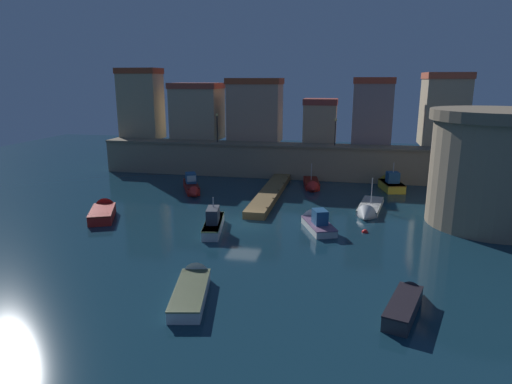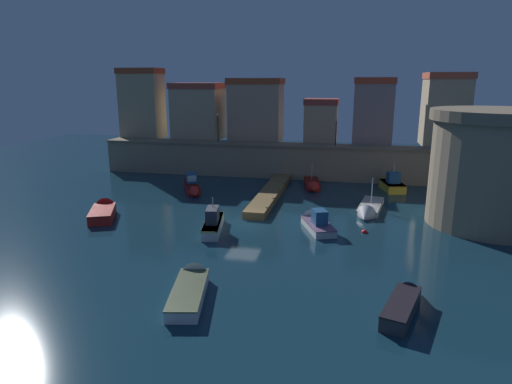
{
  "view_description": "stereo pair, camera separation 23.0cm",
  "coord_description": "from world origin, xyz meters",
  "px_view_note": "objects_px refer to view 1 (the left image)",
  "views": [
    {
      "loc": [
        7.91,
        -32.24,
        11.01
      ],
      "look_at": [
        0.0,
        4.81,
        1.4
      ],
      "focal_mm": 31.3,
      "sensor_mm": 36.0,
      "label": 1
    },
    {
      "loc": [
        8.13,
        -32.19,
        11.01
      ],
      "look_at": [
        0.0,
        4.81,
        1.4
      ],
      "focal_mm": 31.3,
      "sensor_mm": 36.0,
      "label": 2
    }
  ],
  "objects_px": {
    "fortress_tower": "(494,168)",
    "moored_boat_0": "(316,221)",
    "moored_boat_1": "(406,302)",
    "moored_boat_2": "(214,221)",
    "moored_boat_6": "(312,185)",
    "moored_boat_4": "(368,210)",
    "moored_boat_7": "(103,211)",
    "moored_boat_5": "(192,187)",
    "moored_boat_8": "(390,183)",
    "quay_lamp_0": "(217,123)",
    "moored_boat_3": "(193,285)",
    "quay_lamp_1": "(335,127)",
    "mooring_buoy_0": "(365,232)"
  },
  "relations": [
    {
      "from": "fortress_tower",
      "to": "moored_boat_6",
      "type": "relative_size",
      "value": 1.9
    },
    {
      "from": "moored_boat_0",
      "to": "moored_boat_8",
      "type": "height_order",
      "value": "moored_boat_8"
    },
    {
      "from": "mooring_buoy_0",
      "to": "moored_boat_2",
      "type": "bearing_deg",
      "value": -172.95
    },
    {
      "from": "quay_lamp_1",
      "to": "moored_boat_2",
      "type": "height_order",
      "value": "quay_lamp_1"
    },
    {
      "from": "moored_boat_3",
      "to": "moored_boat_6",
      "type": "bearing_deg",
      "value": -21.41
    },
    {
      "from": "moored_boat_1",
      "to": "moored_boat_8",
      "type": "distance_m",
      "value": 25.78
    },
    {
      "from": "moored_boat_5",
      "to": "quay_lamp_0",
      "type": "bearing_deg",
      "value": 153.7
    },
    {
      "from": "fortress_tower",
      "to": "moored_boat_0",
      "type": "distance_m",
      "value": 14.11
    },
    {
      "from": "moored_boat_1",
      "to": "moored_boat_2",
      "type": "relative_size",
      "value": 0.82
    },
    {
      "from": "moored_boat_0",
      "to": "moored_boat_6",
      "type": "height_order",
      "value": "moored_boat_6"
    },
    {
      "from": "moored_boat_1",
      "to": "moored_boat_6",
      "type": "bearing_deg",
      "value": 32.5
    },
    {
      "from": "moored_boat_5",
      "to": "moored_boat_6",
      "type": "bearing_deg",
      "value": 83.2
    },
    {
      "from": "moored_boat_3",
      "to": "moored_boat_7",
      "type": "relative_size",
      "value": 1.17
    },
    {
      "from": "quay_lamp_0",
      "to": "moored_boat_8",
      "type": "bearing_deg",
      "value": -10.07
    },
    {
      "from": "moored_boat_4",
      "to": "moored_boat_7",
      "type": "relative_size",
      "value": 1.3
    },
    {
      "from": "moored_boat_2",
      "to": "moored_boat_8",
      "type": "height_order",
      "value": "moored_boat_8"
    },
    {
      "from": "moored_boat_5",
      "to": "moored_boat_7",
      "type": "height_order",
      "value": "moored_boat_5"
    },
    {
      "from": "moored_boat_2",
      "to": "quay_lamp_0",
      "type": "bearing_deg",
      "value": 4.87
    },
    {
      "from": "moored_boat_6",
      "to": "mooring_buoy_0",
      "type": "relative_size",
      "value": 11.37
    },
    {
      "from": "moored_boat_1",
      "to": "moored_boat_7",
      "type": "bearing_deg",
      "value": 81.25
    },
    {
      "from": "quay_lamp_1",
      "to": "moored_boat_7",
      "type": "xyz_separation_m",
      "value": [
        -17.97,
        -18.26,
        -5.45
      ]
    },
    {
      "from": "fortress_tower",
      "to": "moored_boat_3",
      "type": "height_order",
      "value": "fortress_tower"
    },
    {
      "from": "moored_boat_0",
      "to": "moored_boat_6",
      "type": "relative_size",
      "value": 1.0
    },
    {
      "from": "moored_boat_0",
      "to": "moored_boat_1",
      "type": "relative_size",
      "value": 1.02
    },
    {
      "from": "moored_boat_3",
      "to": "moored_boat_0",
      "type": "bearing_deg",
      "value": -36.41
    },
    {
      "from": "moored_boat_4",
      "to": "moored_boat_5",
      "type": "bearing_deg",
      "value": -93.42
    },
    {
      "from": "moored_boat_0",
      "to": "moored_boat_2",
      "type": "height_order",
      "value": "moored_boat_2"
    },
    {
      "from": "quay_lamp_0",
      "to": "moored_boat_1",
      "type": "bearing_deg",
      "value": -57.83
    },
    {
      "from": "quay_lamp_0",
      "to": "moored_boat_0",
      "type": "xyz_separation_m",
      "value": [
        13.02,
        -17.4,
        -5.62
      ]
    },
    {
      "from": "moored_boat_0",
      "to": "moored_boat_5",
      "type": "height_order",
      "value": "moored_boat_5"
    },
    {
      "from": "quay_lamp_1",
      "to": "moored_boat_2",
      "type": "xyz_separation_m",
      "value": [
        -8.09,
        -19.3,
        -5.3
      ]
    },
    {
      "from": "quay_lamp_1",
      "to": "moored_boat_4",
      "type": "height_order",
      "value": "quay_lamp_1"
    },
    {
      "from": "moored_boat_2",
      "to": "moored_boat_3",
      "type": "height_order",
      "value": "moored_boat_2"
    },
    {
      "from": "moored_boat_4",
      "to": "moored_boat_7",
      "type": "xyz_separation_m",
      "value": [
        -21.46,
        -5.46,
        0.18
      ]
    },
    {
      "from": "moored_boat_5",
      "to": "moored_boat_4",
      "type": "bearing_deg",
      "value": 51.35
    },
    {
      "from": "moored_boat_2",
      "to": "mooring_buoy_0",
      "type": "distance_m",
      "value": 11.29
    },
    {
      "from": "quay_lamp_1",
      "to": "moored_boat_0",
      "type": "distance_m",
      "value": 18.24
    },
    {
      "from": "fortress_tower",
      "to": "moored_boat_5",
      "type": "distance_m",
      "value": 26.87
    },
    {
      "from": "moored_boat_1",
      "to": "mooring_buoy_0",
      "type": "height_order",
      "value": "moored_boat_1"
    },
    {
      "from": "fortress_tower",
      "to": "moored_boat_1",
      "type": "bearing_deg",
      "value": -116.77
    },
    {
      "from": "fortress_tower",
      "to": "moored_boat_1",
      "type": "distance_m",
      "value": 17.59
    },
    {
      "from": "moored_boat_5",
      "to": "moored_boat_7",
      "type": "xyz_separation_m",
      "value": [
        -4.34,
        -9.27,
        -0.13
      ]
    },
    {
      "from": "moored_boat_0",
      "to": "moored_boat_3",
      "type": "bearing_deg",
      "value": 133.24
    },
    {
      "from": "quay_lamp_0",
      "to": "moored_boat_7",
      "type": "distance_m",
      "value": 19.6
    },
    {
      "from": "quay_lamp_1",
      "to": "moored_boat_6",
      "type": "bearing_deg",
      "value": -111.96
    },
    {
      "from": "moored_boat_3",
      "to": "moored_boat_7",
      "type": "distance_m",
      "value": 16.35
    },
    {
      "from": "quay_lamp_0",
      "to": "moored_boat_4",
      "type": "bearing_deg",
      "value": -36.83
    },
    {
      "from": "moored_boat_1",
      "to": "moored_boat_6",
      "type": "distance_m",
      "value": 25.23
    },
    {
      "from": "quay_lamp_1",
      "to": "moored_boat_2",
      "type": "distance_m",
      "value": 21.59
    },
    {
      "from": "moored_boat_5",
      "to": "moored_boat_8",
      "type": "xyz_separation_m",
      "value": [
        19.54,
        5.53,
        0.02
      ]
    }
  ]
}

